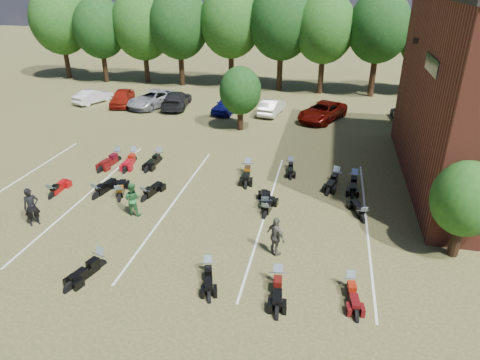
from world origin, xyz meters
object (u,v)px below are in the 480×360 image
(car_0, at_px, (122,97))
(motorcycle_7, at_px, (52,197))
(person_grey, at_px, (276,237))
(person_black, at_px, (32,207))
(person_green, at_px, (132,199))
(car_4, at_px, (228,104))
(motorcycle_3, at_px, (100,267))
(motorcycle_14, at_px, (118,161))

(car_0, height_order, motorcycle_7, car_0)
(person_grey, bearing_deg, person_black, 41.77)
(person_black, xyz_separation_m, person_green, (4.30, 1.90, -0.09))
(car_0, relative_size, person_green, 2.46)
(car_4, relative_size, motorcycle_3, 1.89)
(motorcycle_3, bearing_deg, motorcycle_14, 128.93)
(car_0, bearing_deg, car_4, -13.96)
(person_green, xyz_separation_m, motorcycle_3, (0.48, -4.36, -0.88))
(motorcycle_14, bearing_deg, motorcycle_3, -59.00)
(car_4, relative_size, person_grey, 2.32)
(car_0, distance_m, motorcycle_3, 25.22)
(car_4, bearing_deg, motorcycle_3, -78.04)
(person_grey, xyz_separation_m, motorcycle_3, (-7.02, -2.40, -0.91))
(car_0, bearing_deg, motorcycle_14, -78.40)
(person_black, relative_size, motorcycle_7, 0.90)
(person_black, xyz_separation_m, motorcycle_7, (-0.88, 2.69, -0.96))
(person_grey, bearing_deg, motorcycle_14, 6.62)
(car_0, xyz_separation_m, person_grey, (17.18, -20.67, 0.18))
(person_green, height_order, motorcycle_3, person_green)
(person_grey, relative_size, motorcycle_7, 0.85)
(car_0, height_order, person_green, person_green)
(person_green, xyz_separation_m, motorcycle_7, (-5.18, 0.79, -0.88))
(person_black, height_order, person_grey, person_black)
(person_green, xyz_separation_m, motorcycle_14, (-4.01, 6.23, -0.88))
(motorcycle_3, distance_m, motorcycle_14, 11.50)
(car_4, relative_size, person_black, 2.20)
(motorcycle_7, bearing_deg, motorcycle_3, 136.22)
(person_black, relative_size, motorcycle_3, 0.86)
(car_0, bearing_deg, motorcycle_3, -79.05)
(motorcycle_14, bearing_deg, person_black, -84.04)
(motorcycle_14, bearing_deg, motorcycle_7, -94.17)
(motorcycle_3, distance_m, motorcycle_7, 7.65)
(car_4, bearing_deg, person_green, -79.55)
(person_green, height_order, person_grey, person_grey)
(car_0, distance_m, motorcycle_7, 18.49)
(person_green, bearing_deg, person_grey, 166.38)
(person_green, bearing_deg, car_4, -90.58)
(motorcycle_7, relative_size, motorcycle_14, 0.87)
(person_green, height_order, motorcycle_7, person_green)
(car_0, bearing_deg, person_black, -88.20)
(motorcycle_7, bearing_deg, person_grey, 166.26)
(motorcycle_7, bearing_deg, person_black, 106.61)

